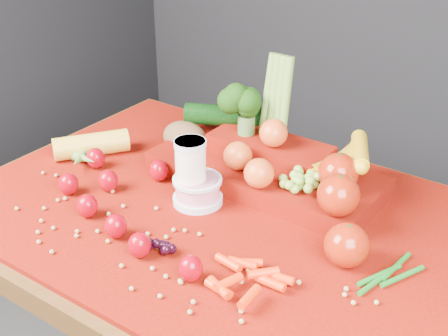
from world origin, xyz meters
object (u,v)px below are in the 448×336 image
Objects in this scene: milk_glass at (191,170)px; produce_mound at (278,163)px; yogurt_bowl at (198,190)px; table at (219,250)px.

milk_glass is 0.20m from produce_mound.
produce_mound is at bearing 55.88° from milk_glass.
table is at bearing 5.09° from yogurt_bowl.
yogurt_bowl is 0.19m from produce_mound.
table is 0.20m from milk_glass.
table is at bearing -108.48° from produce_mound.
produce_mound reaches higher than table.
table is 0.15m from yogurt_bowl.
yogurt_bowl is (0.01, 0.01, -0.05)m from milk_glass.
table is 0.23m from produce_mound.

